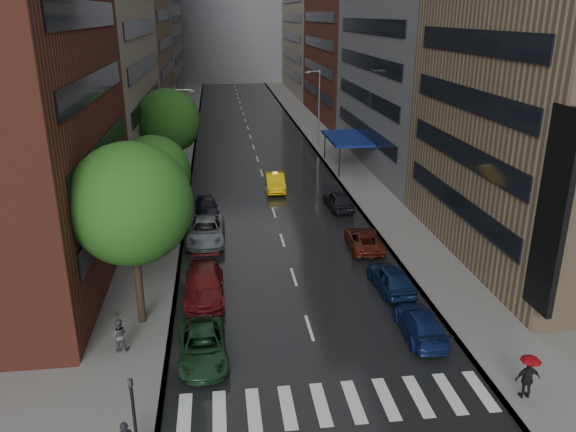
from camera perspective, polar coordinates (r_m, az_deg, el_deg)
name	(u,v)px	position (r m, az deg, el deg)	size (l,w,h in m)	color
ground	(324,375)	(26.28, 3.66, -15.78)	(220.00, 220.00, 0.00)	gray
road	(251,140)	(72.68, -3.73, 7.72)	(14.00, 140.00, 0.01)	black
sidewalk_left	(180,141)	(72.69, -10.89, 7.47)	(4.00, 140.00, 0.15)	gray
sidewalk_right	(321,138)	(73.74, 3.33, 7.96)	(4.00, 140.00, 0.15)	gray
crosswalk	(337,403)	(24.74, 5.04, -18.38)	(13.15, 2.80, 0.01)	silver
buildings_left	(129,7)	(80.42, -15.85, 19.71)	(8.00, 108.00, 38.00)	maroon
buildings_right	(358,15)	(79.98, 7.12, 19.58)	(8.05, 109.10, 36.00)	#937A5B
building_far	(231,10)	(138.98, -5.83, 20.11)	(40.00, 14.00, 32.00)	slate
tree_near	(131,204)	(28.21, -15.67, 1.17)	(6.05, 6.05, 9.65)	#382619
tree_mid	(153,173)	(38.05, -13.54, 4.26)	(4.96, 4.96, 7.90)	#382619
tree_far	(169,121)	(52.15, -12.04, 9.45)	(5.70, 5.70, 9.09)	#382619
taxi	(275,182)	(51.38, -1.31, 3.48)	(1.65, 4.73, 1.56)	#E8B10C
parked_cars_left	(205,258)	(35.84, -8.42, -4.28)	(2.71, 24.85, 1.59)	#19381E
parked_cars_right	(372,251)	(37.08, 8.52, -3.49)	(2.48, 24.25, 1.54)	#111F50
ped_black_umbrella	(118,328)	(28.06, -16.87, -10.80)	(0.96, 0.98, 2.09)	#46464A
ped_red_umbrella	(529,373)	(26.00, 23.25, -14.47)	(1.07, 0.82, 2.01)	black
traffic_light	(134,412)	(21.38, -15.40, -18.68)	(0.18, 0.15, 3.45)	black
street_lamp_left	(179,136)	(52.09, -10.99, 8.02)	(1.74, 0.22, 9.00)	gray
street_lamp_right	(318,106)	(67.81, 3.10, 11.05)	(1.74, 0.22, 9.00)	gray
awning	(347,138)	(58.75, 6.03, 7.85)	(4.00, 8.00, 3.12)	navy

